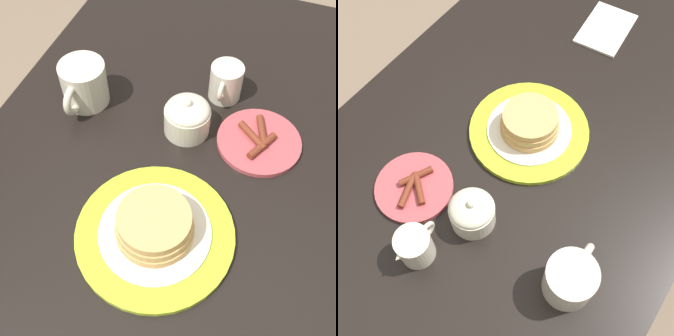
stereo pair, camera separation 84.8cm
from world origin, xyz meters
TOP-DOWN VIEW (x-y plane):
  - ground_plane at (0.00, 0.00)m, footprint 8.00×8.00m
  - dining_table at (0.00, 0.00)m, footprint 1.43×0.80m
  - pancake_plate at (0.04, 0.01)m, footprint 0.27×0.27m
  - side_plate_bacon at (-0.22, 0.12)m, footprint 0.16×0.16m
  - coffee_mug at (-0.20, -0.24)m, footprint 0.13×0.09m
  - creamer_pitcher at (-0.32, 0.02)m, footprint 0.10×0.07m
  - sugar_bowl at (-0.20, -0.02)m, footprint 0.09×0.09m
  - napkin at (0.42, 0.02)m, footprint 0.18×0.13m

SIDE VIEW (x-z plane):
  - ground_plane at x=0.00m, z-range 0.00..0.00m
  - dining_table at x=0.00m, z-range 0.25..0.99m
  - napkin at x=0.42m, z-range 0.74..0.75m
  - side_plate_bacon at x=-0.22m, z-range 0.73..0.76m
  - pancake_plate at x=0.04m, z-range 0.73..0.79m
  - sugar_bowl at x=-0.20m, z-range 0.74..0.82m
  - creamer_pitcher at x=-0.32m, z-range 0.74..0.82m
  - coffee_mug at x=-0.20m, z-range 0.74..0.83m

